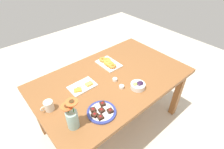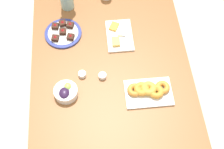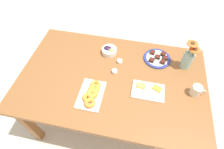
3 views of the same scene
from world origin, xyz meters
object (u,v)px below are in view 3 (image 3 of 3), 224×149
(dining_table, at_px, (112,83))
(coffee_mug, at_px, (196,90))
(grape_bowl, at_px, (109,50))
(cheese_platter, at_px, (148,91))
(croissant_platter, at_px, (92,94))
(flower_vase, at_px, (188,59))
(dessert_plate, at_px, (157,58))
(jam_cup_berry, at_px, (115,71))
(jam_cup_honey, at_px, (120,61))

(dining_table, distance_m, coffee_mug, 0.69)
(grape_bowl, bearing_deg, cheese_platter, -41.85)
(croissant_platter, distance_m, flower_vase, 0.87)
(dessert_plate, bearing_deg, grape_bowl, -178.65)
(dining_table, relative_size, jam_cup_berry, 33.33)
(dining_table, relative_size, coffee_mug, 14.01)
(cheese_platter, bearing_deg, coffee_mug, 8.60)
(croissant_platter, relative_size, jam_cup_honey, 5.86)
(croissant_platter, relative_size, dessert_plate, 1.14)
(grape_bowl, relative_size, dessert_plate, 0.57)
(dining_table, distance_m, cheese_platter, 0.34)
(croissant_platter, bearing_deg, grape_bowl, 86.09)
(grape_bowl, distance_m, croissant_platter, 0.49)
(croissant_platter, bearing_deg, jam_cup_honey, 68.36)
(grape_bowl, bearing_deg, flower_vase, -2.15)
(coffee_mug, xyz_separation_m, croissant_platter, (-0.80, -0.19, -0.02))
(coffee_mug, distance_m, dessert_plate, 0.44)
(jam_cup_berry, relative_size, dessert_plate, 0.19)
(jam_cup_honey, xyz_separation_m, jam_cup_berry, (-0.02, -0.12, 0.00))
(jam_cup_honey, height_order, dessert_plate, dessert_plate)
(cheese_platter, xyz_separation_m, flower_vase, (0.30, 0.33, 0.09))
(coffee_mug, height_order, grape_bowl, coffee_mug)
(jam_cup_berry, bearing_deg, croissant_platter, -116.36)
(dining_table, height_order, flower_vase, flower_vase)
(jam_cup_berry, bearing_deg, dessert_plate, 33.24)
(cheese_platter, relative_size, flower_vase, 0.95)
(coffee_mug, height_order, croissant_platter, coffee_mug)
(cheese_platter, distance_m, jam_cup_berry, 0.33)
(dining_table, relative_size, jam_cup_honey, 33.33)
(grape_bowl, distance_m, jam_cup_berry, 0.25)
(jam_cup_berry, bearing_deg, cheese_platter, -24.00)
(dining_table, bearing_deg, jam_cup_berry, 79.41)
(dining_table, distance_m, jam_cup_honey, 0.21)
(coffee_mug, relative_size, dessert_plate, 0.46)
(dining_table, bearing_deg, flower_vase, 22.71)
(coffee_mug, xyz_separation_m, cheese_platter, (-0.37, -0.06, -0.04))
(croissant_platter, bearing_deg, jam_cup_berry, 63.64)
(jam_cup_honey, xyz_separation_m, dessert_plate, (0.34, 0.11, -0.00))
(jam_cup_honey, bearing_deg, grape_bowl, 140.02)
(dining_table, height_order, jam_cup_honey, jam_cup_honey)
(dining_table, distance_m, croissant_platter, 0.26)
(croissant_platter, height_order, dessert_plate, same)
(croissant_platter, xyz_separation_m, dessert_plate, (0.49, 0.50, -0.01))
(dining_table, relative_size, grape_bowl, 11.29)
(coffee_mug, distance_m, flower_vase, 0.29)
(croissant_platter, distance_m, dessert_plate, 0.70)
(jam_cup_honey, distance_m, dessert_plate, 0.35)
(cheese_platter, height_order, flower_vase, flower_vase)
(grape_bowl, height_order, dessert_plate, grape_bowl)
(coffee_mug, xyz_separation_m, dessert_plate, (-0.31, 0.32, -0.03))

